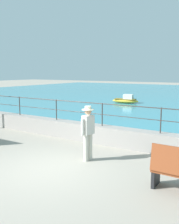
{
  "coord_description": "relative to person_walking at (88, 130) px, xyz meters",
  "views": [
    {
      "loc": [
        4.75,
        -5.28,
        2.81
      ],
      "look_at": [
        -0.9,
        3.7,
        1.1
      ],
      "focal_mm": 40.55,
      "sensor_mm": 36.0,
      "label": 1
    }
  ],
  "objects": [
    {
      "name": "promenade_wall",
      "position": [
        -0.59,
        1.96,
        -0.63
      ],
      "size": [
        20.0,
        0.56,
        0.7
      ],
      "primitive_type": "cube",
      "color": "gray",
      "rests_on": "ground"
    },
    {
      "name": "person_walking",
      "position": [
        0.0,
        0.0,
        0.0
      ],
      "size": [
        0.38,
        0.56,
        1.75
      ],
      "color": "beige",
      "rests_on": "ground"
    },
    {
      "name": "ground_plane",
      "position": [
        -0.59,
        -1.24,
        -0.98
      ],
      "size": [
        120.0,
        120.0,
        0.0
      ],
      "primitive_type": "plane",
      "color": "gray"
    },
    {
      "name": "railing",
      "position": [
        -0.59,
        1.96,
        0.36
      ],
      "size": [
        18.44,
        0.04,
        0.9
      ],
      "color": "#383330",
      "rests_on": "promenade_wall"
    },
    {
      "name": "boat_2",
      "position": [
        -4.89,
        13.86,
        -0.65
      ],
      "size": [
        2.42,
        1.26,
        0.76
      ],
      "color": "gold",
      "rests_on": "lake_water"
    }
  ]
}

